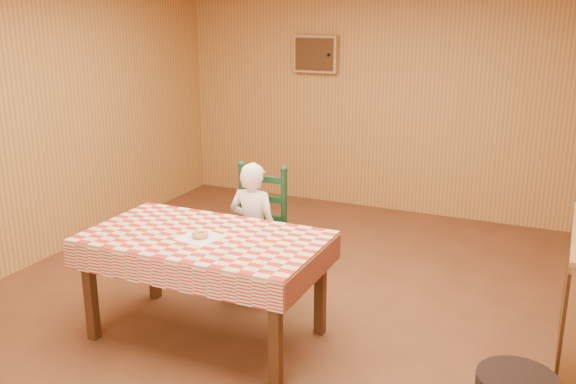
% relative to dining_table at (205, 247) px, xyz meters
% --- Properties ---
extents(ground, '(6.00, 6.00, 0.00)m').
position_rel_dining_table_xyz_m(ground, '(0.34, 0.45, -0.69)').
color(ground, brown).
rests_on(ground, ground).
extents(cabin_walls, '(5.10, 6.05, 2.65)m').
position_rel_dining_table_xyz_m(cabin_walls, '(0.34, 0.98, 1.14)').
color(cabin_walls, '#BA8743').
rests_on(cabin_walls, ground).
extents(dining_table, '(1.66, 0.96, 0.77)m').
position_rel_dining_table_xyz_m(dining_table, '(0.00, 0.00, 0.00)').
color(dining_table, '#452812').
rests_on(dining_table, ground).
extents(ladder_chair, '(0.44, 0.40, 1.08)m').
position_rel_dining_table_xyz_m(ladder_chair, '(-0.00, 0.79, -0.18)').
color(ladder_chair, black).
rests_on(ladder_chair, ground).
extents(seated_child, '(0.41, 0.27, 1.12)m').
position_rel_dining_table_xyz_m(seated_child, '(0.00, 0.73, -0.13)').
color(seated_child, white).
rests_on(seated_child, ground).
extents(napkin, '(0.31, 0.31, 0.00)m').
position_rel_dining_table_xyz_m(napkin, '(0.00, -0.05, 0.08)').
color(napkin, white).
rests_on(napkin, dining_table).
extents(donut, '(0.14, 0.14, 0.04)m').
position_rel_dining_table_xyz_m(donut, '(0.00, -0.05, 0.11)').
color(donut, '#C49046').
rests_on(donut, napkin).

